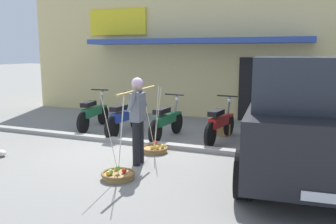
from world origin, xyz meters
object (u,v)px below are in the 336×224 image
object	(u,v)px
fruit_basket_left_side	(155,149)
fruit_basket_right_side	(118,174)
motorcycle_second_in_row	(124,118)
motorcycle_third_in_row	(166,121)
motorcycle_end_of_row	(220,123)
motorcycle_nearest_shop	(93,113)
fruit_vendor	(138,115)
parked_truck	(308,118)
plastic_litter_bag	(0,153)
wooden_crate	(222,129)

from	to	relation	value
fruit_basket_left_side	fruit_basket_right_side	xyz separation A→B (m)	(0.07, -1.73, -0.00)
fruit_basket_right_side	motorcycle_second_in_row	size ratio (longest dim) A/B	0.80
motorcycle_third_in_row	motorcycle_end_of_row	bearing A→B (deg)	9.47
motorcycle_end_of_row	fruit_basket_right_side	bearing A→B (deg)	-107.79
motorcycle_third_in_row	motorcycle_nearest_shop	bearing A→B (deg)	173.24
fruit_vendor	fruit_basket_left_side	world-z (taller)	fruit_vendor
fruit_vendor	motorcycle_second_in_row	xyz separation A→B (m)	(-1.46, 2.09, -0.53)
fruit_vendor	parked_truck	distance (m)	3.08
fruit_basket_right_side	parked_truck	distance (m)	3.44
motorcycle_second_in_row	plastic_litter_bag	bearing A→B (deg)	-118.50
fruit_basket_left_side	fruit_basket_right_side	size ratio (longest dim) A/B	1.00
fruit_basket_right_side	parked_truck	bearing A→B (deg)	24.82
parked_truck	fruit_vendor	bearing A→B (deg)	-170.20
motorcycle_third_in_row	plastic_litter_bag	distance (m)	3.84
motorcycle_third_in_row	plastic_litter_bag	xyz separation A→B (m)	(-2.67, -2.73, -0.38)
wooden_crate	motorcycle_second_in_row	bearing A→B (deg)	-158.93
fruit_basket_left_side	motorcycle_third_in_row	size ratio (longest dim) A/B	0.80
parked_truck	wooden_crate	world-z (taller)	parked_truck
fruit_basket_left_side	motorcycle_end_of_row	bearing A→B (deg)	53.12
fruit_vendor	motorcycle_second_in_row	bearing A→B (deg)	124.91
parked_truck	plastic_litter_bag	world-z (taller)	parked_truck
fruit_basket_left_side	plastic_litter_bag	world-z (taller)	fruit_basket_left_side
fruit_vendor	wooden_crate	distance (m)	3.28
fruit_vendor	wooden_crate	bearing A→B (deg)	72.22
motorcycle_second_in_row	motorcycle_end_of_row	size ratio (longest dim) A/B	1.00
motorcycle_third_in_row	fruit_basket_right_side	bearing A→B (deg)	-84.24
fruit_basket_right_side	fruit_basket_left_side	bearing A→B (deg)	92.40
fruit_basket_left_side	motorcycle_end_of_row	xyz separation A→B (m)	(1.09, 1.46, 0.37)
motorcycle_second_in_row	wooden_crate	xyz separation A→B (m)	(2.43, 0.93, -0.29)
fruit_vendor	motorcycle_third_in_row	distance (m)	2.18
fruit_basket_left_side	motorcycle_nearest_shop	world-z (taller)	fruit_basket_left_side
fruit_vendor	motorcycle_end_of_row	bearing A→B (deg)	65.48
fruit_basket_left_side	plastic_litter_bag	bearing A→B (deg)	-152.75
motorcycle_end_of_row	parked_truck	size ratio (longest dim) A/B	0.37
fruit_basket_right_side	plastic_litter_bag	world-z (taller)	fruit_basket_right_side
fruit_basket_right_side	motorcycle_nearest_shop	world-z (taller)	fruit_basket_right_side
motorcycle_third_in_row	motorcycle_second_in_row	bearing A→B (deg)	-179.48
fruit_basket_right_side	motorcycle_second_in_row	distance (m)	3.33
motorcycle_third_in_row	wooden_crate	distance (m)	1.57
fruit_vendor	motorcycle_second_in_row	world-z (taller)	fruit_vendor
parked_truck	motorcycle_nearest_shop	bearing A→B (deg)	161.87
motorcycle_end_of_row	motorcycle_third_in_row	bearing A→B (deg)	-170.53
parked_truck	fruit_basket_right_side	bearing A→B (deg)	-155.18
fruit_basket_left_side	plastic_litter_bag	distance (m)	3.26
fruit_vendor	plastic_litter_bag	size ratio (longest dim) A/B	6.16
motorcycle_second_in_row	parked_truck	xyz separation A→B (m)	(4.50, -1.56, 0.58)
motorcycle_nearest_shop	motorcycle_second_in_row	world-z (taller)	same
fruit_basket_left_side	parked_truck	distance (m)	3.24
plastic_litter_bag	wooden_crate	bearing A→B (deg)	43.11
fruit_basket_right_side	motorcycle_third_in_row	size ratio (longest dim) A/B	0.80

